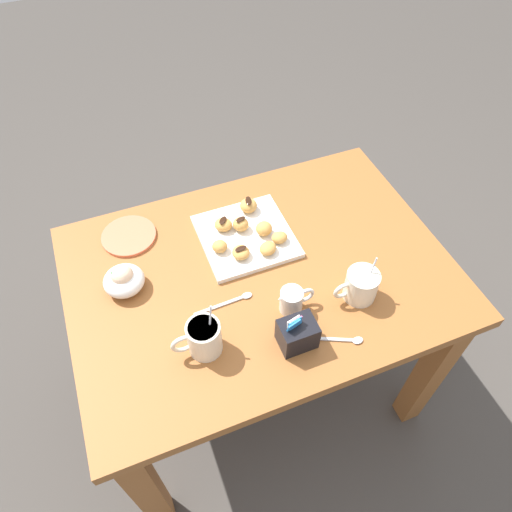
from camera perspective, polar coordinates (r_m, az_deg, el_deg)
The scene contains 23 objects.
ground_plane at distance 1.94m, azimuth 0.37°, elevation -14.69°, with size 8.00×8.00×0.00m, color #423D38.
dining_table at distance 1.43m, azimuth 0.49°, elevation -4.95°, with size 1.06×0.76×0.71m.
pastry_plate_square at distance 1.40m, azimuth -1.23°, elevation 2.40°, with size 0.26×0.26×0.02m, color silver.
coffee_mug_cream_left at distance 1.27m, azimuth 12.51°, elevation -3.42°, with size 0.13×0.09×0.14m.
coffee_mug_cream_right at distance 1.15m, azimuth -6.39°, elevation -9.74°, with size 0.12×0.08×0.15m.
cream_pitcher_white at distance 1.22m, azimuth 4.37°, elevation -5.28°, with size 0.10×0.06×0.07m.
sugar_caddy at distance 1.17m, azimuth 4.88°, elevation -9.36°, with size 0.09×0.07×0.11m.
ice_cream_bowl at distance 1.31m, azimuth -15.69°, elevation -2.76°, with size 0.11×0.11×0.08m.
saucer_coral_left at distance 1.45m, azimuth -15.10°, elevation 2.35°, with size 0.16×0.16×0.01m, color #E5704C.
loose_spoon_near_saucer at distance 1.26m, azimuth -3.12°, elevation -5.52°, with size 0.16×0.02×0.01m.
loose_spoon_by_plate at distance 1.22m, azimuth 9.92°, elevation -9.90°, with size 0.15×0.08×0.01m.
beignet_0 at distance 1.34m, azimuth -4.40°, elevation 1.16°, with size 0.04×0.04×0.03m, color #D19347.
beignet_1 at distance 1.33m, azimuth -1.84°, elevation 0.44°, with size 0.05×0.05×0.03m, color #D19347.
chocolate_drizzle_1 at distance 1.31m, azimuth -1.86°, elevation 0.90°, with size 0.03×0.02×0.01m, color black.
beignet_2 at distance 1.39m, azimuth -1.89°, elevation 3.84°, with size 0.05×0.05×0.04m, color #D19347.
chocolate_drizzle_2 at distance 1.37m, azimuth -1.92°, elevation 4.45°, with size 0.03×0.02×0.01m, color black.
beignet_3 at distance 1.36m, azimuth 2.86°, elevation 2.25°, with size 0.04×0.05×0.03m, color #D19347.
beignet_4 at distance 1.45m, azimuth -0.91°, elevation 6.11°, with size 0.05×0.05×0.04m, color #D19347.
chocolate_drizzle_4 at distance 1.43m, azimuth -0.92°, elevation 6.70°, with size 0.04×0.02×0.01m, color black.
beignet_5 at distance 1.38m, azimuth 0.97°, elevation 3.34°, with size 0.05×0.05×0.04m, color #D19347.
beignet_6 at distance 1.34m, azimuth 1.45°, elevation 0.93°, with size 0.04×0.05×0.03m, color #D19347.
beignet_7 at distance 1.40m, azimuth -3.97°, elevation 3.79°, with size 0.05×0.05×0.03m, color #D19347.
chocolate_drizzle_7 at distance 1.38m, azimuth -4.02°, elevation 4.32°, with size 0.03×0.02×0.01m, color black.
Camera 1 is at (0.31, 0.74, 1.77)m, focal length 33.14 mm.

